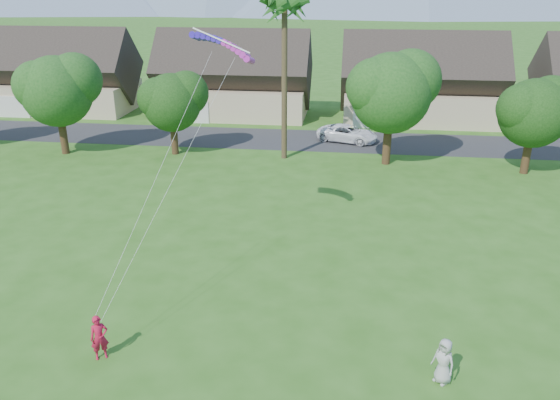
% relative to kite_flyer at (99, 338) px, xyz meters
% --- Properties ---
extents(street, '(90.00, 7.00, 0.01)m').
position_rel_kite_flyer_xyz_m(street, '(5.83, 31.24, -0.89)').
color(street, '#2D2D30').
rests_on(street, ground).
extents(kite_flyer, '(0.78, 0.71, 1.79)m').
position_rel_kite_flyer_xyz_m(kite_flyer, '(0.00, 0.00, 0.00)').
color(kite_flyer, '#BA1535').
rests_on(kite_flyer, ground).
extents(watcher, '(1.00, 0.99, 1.74)m').
position_rel_kite_flyer_xyz_m(watcher, '(12.45, 0.24, -0.03)').
color(watcher, '#AFAEAA').
rests_on(watcher, ground).
extents(parked_car, '(5.74, 3.89, 1.46)m').
position_rel_kite_flyer_xyz_m(parked_car, '(8.79, 31.24, -0.17)').
color(parked_car, white).
rests_on(parked_car, ground).
extents(houses_row, '(72.75, 8.19, 8.86)m').
position_rel_kite_flyer_xyz_m(houses_row, '(6.32, 40.23, 2.55)').
color(houses_row, beige).
rests_on(houses_row, ground).
extents(tree_row, '(62.27, 6.67, 8.45)m').
position_rel_kite_flyer_xyz_m(tree_row, '(4.69, 25.15, 3.99)').
color(tree_row, '#47301C').
rests_on(tree_row, ground).
extents(fan_palm, '(3.00, 3.00, 13.80)m').
position_rel_kite_flyer_xyz_m(fan_palm, '(3.83, 25.74, 10.90)').
color(fan_palm, '#4C3D26').
rests_on(fan_palm, ground).
extents(parafoil_kite, '(3.08, 1.21, 0.50)m').
position_rel_kite_flyer_xyz_m(parafoil_kite, '(3.08, 9.03, 9.68)').
color(parafoil_kite, '#2C16A8').
rests_on(parafoil_kite, ground).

